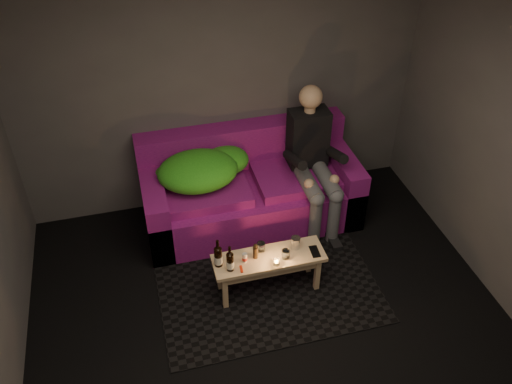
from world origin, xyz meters
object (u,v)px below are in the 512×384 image
at_px(coffee_table, 269,262).
at_px(beer_bottle_b, 230,261).
at_px(beer_bottle_a, 218,256).
at_px(person, 313,158).
at_px(steel_cup, 295,243).
at_px(sofa, 249,190).

height_order(coffee_table, beer_bottle_b, beer_bottle_b).
bearing_deg(beer_bottle_b, coffee_table, 10.01).
bearing_deg(beer_bottle_a, coffee_table, -1.83).
height_order(person, coffee_table, person).
relative_size(coffee_table, beer_bottle_b, 3.80).
bearing_deg(person, coffee_table, -128.58).
bearing_deg(beer_bottle_a, person, 37.00).
height_order(beer_bottle_b, steel_cup, beer_bottle_b).
bearing_deg(sofa, steel_cup, -80.39).
bearing_deg(sofa, beer_bottle_a, -117.25).
xyz_separation_m(person, steel_cup, (-0.43, -0.81, -0.28)).
xyz_separation_m(sofa, person, (0.60, -0.17, 0.40)).
xyz_separation_m(beer_bottle_a, beer_bottle_b, (0.08, -0.08, -0.01)).
bearing_deg(person, beer_bottle_a, -143.00).
bearing_deg(coffee_table, steel_cup, 11.18).
bearing_deg(beer_bottle_b, steel_cup, 10.50).
distance_m(beer_bottle_b, steel_cup, 0.62).
bearing_deg(coffee_table, sofa, 85.12).
distance_m(person, coffee_table, 1.18).
height_order(beer_bottle_a, beer_bottle_b, beer_bottle_a).
relative_size(sofa, steel_cup, 18.84).
height_order(sofa, steel_cup, sofa).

